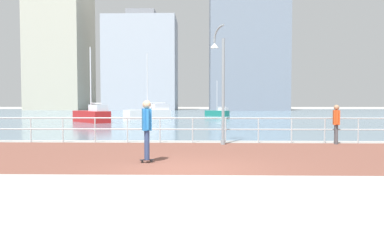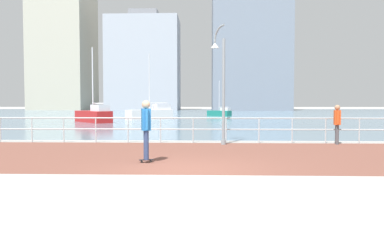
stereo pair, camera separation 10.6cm
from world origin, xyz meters
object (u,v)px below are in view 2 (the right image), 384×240
at_px(skateboarder, 146,125).
at_px(sailboat_white, 220,113).
at_px(lamppost, 221,78).
at_px(sailboat_yellow, 151,113).
at_px(bystander, 337,121).
at_px(sailboat_gray, 94,115).

xyz_separation_m(skateboarder, sailboat_white, (3.68, 38.33, -0.63)).
relative_size(lamppost, sailboat_yellow, 0.73).
relative_size(bystander, sailboat_yellow, 0.24).
height_order(lamppost, sailboat_gray, sailboat_gray).
xyz_separation_m(sailboat_yellow, sailboat_gray, (-4.32, -5.19, -0.01)).
bearing_deg(sailboat_gray, sailboat_yellow, 50.23).
relative_size(sailboat_yellow, sailboat_gray, 1.01).
height_order(skateboarder, sailboat_white, sailboat_white).
distance_m(lamppost, sailboat_white, 33.62).
height_order(skateboarder, sailboat_yellow, sailboat_yellow).
relative_size(skateboarder, sailboat_gray, 0.27).
bearing_deg(sailboat_white, lamppost, -92.30).
bearing_deg(lamppost, sailboat_white, 87.70).
bearing_deg(sailboat_white, sailboat_yellow, -123.53).
bearing_deg(bystander, lamppost, -178.61).
height_order(lamppost, sailboat_yellow, sailboat_yellow).
distance_m(bystander, sailboat_yellow, 24.68).
height_order(bystander, sailboat_gray, sailboat_gray).
bearing_deg(sailboat_white, sailboat_gray, -125.61).
bearing_deg(lamppost, skateboarder, -115.86).
distance_m(sailboat_yellow, sailboat_gray, 6.75).
height_order(sailboat_gray, sailboat_white, sailboat_gray).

